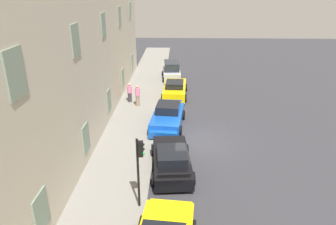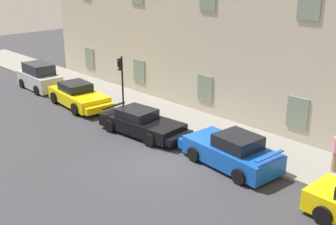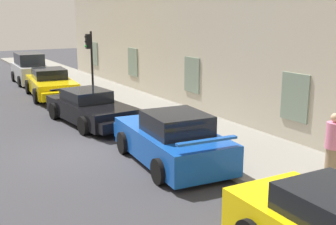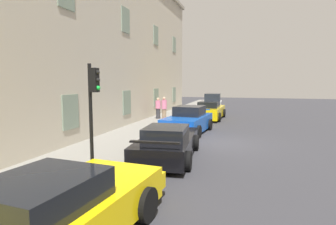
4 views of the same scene
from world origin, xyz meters
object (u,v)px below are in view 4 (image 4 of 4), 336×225
Objects in this scene: sportscar_tail_end at (210,111)px; traffic_light at (93,101)px; sportscar_yellow_flank at (169,142)px; sportscar_red_lead at (65,211)px; pedestrian_strolling at (164,109)px; hatchback_parked at (213,104)px; sportscar_white_middle at (187,122)px; pedestrian_admiring at (158,108)px.

traffic_light is at bearing 175.28° from sportscar_tail_end.
sportscar_tail_end is at bearing -0.14° from sportscar_yellow_flank.
sportscar_red_lead is 15.13m from pedestrian_strolling.
sportscar_white_middle is at bearing 179.99° from hatchback_parked.
sportscar_tail_end is at bearing -4.72° from traffic_light.
pedestrian_strolling is at bearing 136.15° from sportscar_tail_end.
sportscar_yellow_flank is at bearing 179.86° from sportscar_tail_end.
sportscar_red_lead is at bearing 178.79° from sportscar_yellow_flank.
sportscar_tail_end is (11.74, -0.03, 0.04)m from sportscar_yellow_flank.
sportscar_tail_end is 4.18m from pedestrian_strolling.
pedestrian_admiring is at bearing 35.45° from sportscar_white_middle.
sportscar_yellow_flank is 5.16m from sportscar_white_middle.
sportscar_white_middle is at bearing 4.37° from sportscar_yellow_flank.
traffic_light is at bearing -169.58° from pedestrian_admiring.
traffic_light reaches higher than sportscar_yellow_flank.
traffic_light is (-15.08, 1.25, 1.75)m from sportscar_tail_end.
sportscar_yellow_flank is at bearing -161.94° from pedestrian_strolling.
pedestrian_strolling is at bearing 18.06° from sportscar_yellow_flank.
hatchback_parked is 2.40× the size of pedestrian_strolling.
traffic_light is at bearing 21.27° from sportscar_red_lead.
hatchback_parked is (16.71, 0.39, 0.25)m from sportscar_yellow_flank.
sportscar_white_middle is (11.27, 0.26, 0.01)m from sportscar_red_lead.
sportscar_red_lead is 1.26× the size of hatchback_parked.
sportscar_red_lead is 17.87m from sportscar_tail_end.
pedestrian_strolling is at bearing 10.37° from sportscar_red_lead.
sportscar_white_middle is 8.69m from traffic_light.
sportscar_yellow_flank is at bearing -159.52° from pedestrian_admiring.
sportscar_yellow_flank is 1.25× the size of hatchback_parked.
sportscar_tail_end is at bearing -43.85° from pedestrian_strolling.
pedestrian_strolling is (8.74, 2.85, 0.43)m from sportscar_yellow_flank.
sportscar_yellow_flank is at bearing -20.02° from traffic_light.
pedestrian_admiring is (-2.09, 3.64, 0.32)m from sportscar_tail_end.
sportscar_tail_end is at bearing -0.51° from sportscar_red_lead.
traffic_light reaches higher than sportscar_white_middle.
hatchback_parked reaches higher than sportscar_tail_end.
pedestrian_strolling is (-3.00, 2.88, 0.39)m from sportscar_tail_end.
traffic_light reaches higher than pedestrian_admiring.
sportscar_red_lead is 1.01× the size of sportscar_yellow_flank.
traffic_light reaches higher than pedestrian_strolling.
pedestrian_strolling is at bearing 34.32° from sportscar_white_middle.
sportscar_yellow_flank is 1.00× the size of sportscar_tail_end.
sportscar_tail_end is 3.21× the size of pedestrian_admiring.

